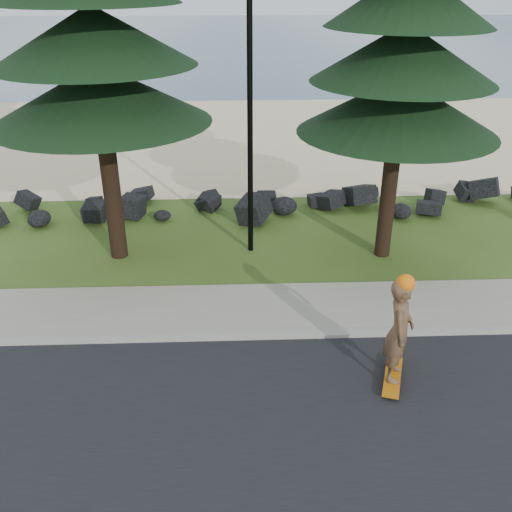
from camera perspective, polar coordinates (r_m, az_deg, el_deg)
The scene contains 9 objects.
ground at distance 12.72m, azimuth -0.09°, elevation -5.85°, with size 160.00×160.00×0.00m, color #324C17.
road at distance 9.28m, azimuth 1.04°, elevation -21.16°, with size 160.00×7.00×0.02m, color black.
kerb at distance 11.95m, azimuth 0.07°, elevation -8.01°, with size 160.00×0.20×0.10m, color #A09D90.
sidewalk at distance 12.87m, azimuth -0.13°, elevation -5.21°, with size 160.00×2.00×0.08m, color gray.
beach_sand at distance 26.09m, azimuth -1.33°, elevation 11.85°, with size 160.00×15.00×0.01m, color beige.
ocean at distance 62.03m, azimuth -2.00°, elevation 20.87°, with size 160.00×58.00×0.01m, color #3D5E75.
seawall_boulders at distance 17.67m, azimuth -0.78°, elevation 4.13°, with size 60.00×2.40×1.10m, color black, non-canonical shape.
lamp_post at distance 14.13m, azimuth -0.62°, elevation 15.79°, with size 0.25×0.14×8.14m.
skateboarder at distance 10.52m, azimuth 14.11°, elevation -7.28°, with size 0.69×1.24×2.25m.
Camera 1 is at (-0.40, -10.64, 6.96)m, focal length 40.00 mm.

